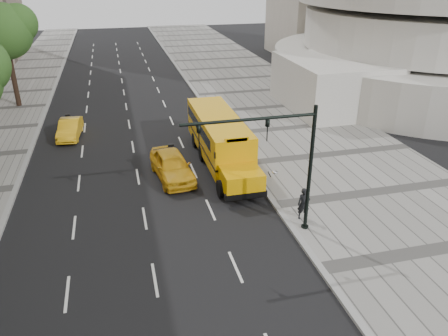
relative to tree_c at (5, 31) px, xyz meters
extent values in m
plane|color=black|center=(10.41, -17.28, -6.72)|extent=(140.00, 140.00, 0.00)
cube|color=gray|center=(22.41, -17.28, -6.64)|extent=(12.00, 140.00, 0.15)
cube|color=gray|center=(16.41, -17.28, -6.64)|extent=(0.30, 140.00, 0.15)
cube|color=gray|center=(2.41, -17.28, -6.64)|extent=(0.30, 140.00, 0.15)
cylinder|color=silver|center=(40.41, -3.28, -4.72)|extent=(32.00, 32.00, 4.00)
cylinder|color=silver|center=(40.41, -3.28, -0.62)|extent=(26.00, 26.00, 3.60)
cube|color=silver|center=(27.41, -7.28, -4.52)|extent=(8.00, 10.00, 4.40)
cylinder|color=black|center=(-0.09, 0.00, -3.75)|extent=(0.44, 0.44, 5.94)
sphere|color=#264C19|center=(-0.09, 0.00, -0.03)|extent=(4.72, 4.72, 4.72)
sphere|color=#264C19|center=(1.09, 0.30, 0.57)|extent=(3.30, 3.30, 3.30)
cube|color=#E39E04|center=(14.91, -15.80, -4.94)|extent=(2.50, 9.00, 2.45)
cube|color=#E39E04|center=(14.91, -21.30, -5.62)|extent=(2.20, 2.00, 1.10)
cube|color=black|center=(14.91, -22.18, -6.17)|extent=(2.38, 0.25, 0.35)
cube|color=black|center=(14.91, -15.80, -5.47)|extent=(2.52, 9.00, 0.12)
cube|color=black|center=(14.91, -20.24, -4.47)|extent=(2.05, 0.10, 0.90)
cube|color=black|center=(14.91, -15.30, -4.47)|extent=(2.52, 7.50, 0.70)
cube|color=#E39E04|center=(14.91, -20.25, -3.67)|extent=(1.40, 0.12, 0.28)
ellipsoid|color=silver|center=(16.43, -22.70, -4.82)|extent=(0.32, 0.32, 0.14)
cylinder|color=black|center=(16.19, -22.48, -5.02)|extent=(0.36, 0.47, 0.58)
cylinder|color=black|center=(13.78, -21.00, -6.22)|extent=(0.30, 1.00, 1.00)
cylinder|color=black|center=(16.04, -21.00, -6.22)|extent=(0.30, 1.00, 1.00)
cylinder|color=black|center=(13.78, -15.80, -6.22)|extent=(0.30, 1.00, 1.00)
cylinder|color=black|center=(16.04, -15.80, -6.22)|extent=(0.30, 1.00, 1.00)
cylinder|color=black|center=(13.78, -13.30, -6.22)|extent=(0.30, 1.00, 1.00)
cylinder|color=black|center=(16.04, -13.30, -6.22)|extent=(0.30, 1.00, 1.00)
imported|color=gold|center=(11.48, -17.97, -5.88)|extent=(2.58, 5.13, 1.68)
imported|color=gold|center=(4.98, -9.18, -6.04)|extent=(1.78, 4.22, 1.36)
imported|color=black|center=(17.23, -24.53, -5.72)|extent=(0.70, 0.55, 1.69)
cylinder|color=black|center=(17.01, -25.32, -3.52)|extent=(0.18, 0.18, 6.40)
cylinder|color=black|center=(17.01, -25.32, -6.59)|extent=(0.36, 0.36, 0.25)
cylinder|color=black|center=(14.01, -25.32, -0.72)|extent=(6.00, 0.14, 0.14)
imported|color=black|center=(14.81, -25.32, -1.27)|extent=(0.16, 0.20, 1.00)
imported|color=black|center=(11.81, -25.32, -1.27)|extent=(0.16, 0.20, 1.00)
camera|label=1|loc=(8.67, -42.04, 5.28)|focal=35.00mm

